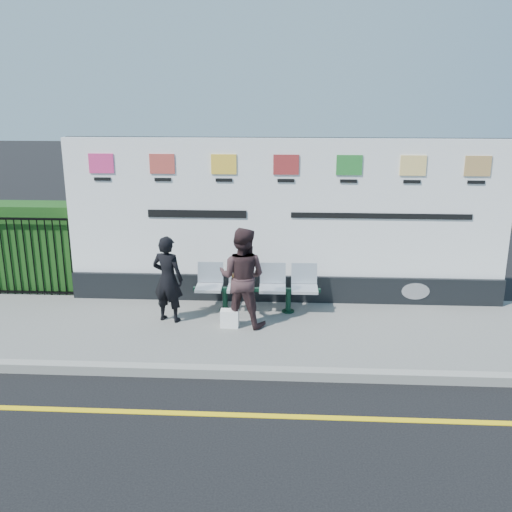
% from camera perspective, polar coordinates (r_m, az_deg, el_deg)
% --- Properties ---
extents(ground, '(80.00, 80.00, 0.00)m').
position_cam_1_polar(ground, '(7.42, -1.48, -15.65)').
color(ground, black).
extents(pavement, '(14.00, 3.00, 0.12)m').
position_cam_1_polar(pavement, '(9.60, -0.26, -7.47)').
color(pavement, slate).
rests_on(pavement, ground).
extents(kerb, '(14.00, 0.18, 0.14)m').
position_cam_1_polar(kerb, '(8.25, -0.91, -11.58)').
color(kerb, gray).
rests_on(kerb, ground).
extents(yellow_line, '(14.00, 0.10, 0.01)m').
position_cam_1_polar(yellow_line, '(7.42, -1.48, -15.62)').
color(yellow_line, yellow).
rests_on(yellow_line, ground).
extents(billboard, '(8.00, 0.30, 3.00)m').
position_cam_1_polar(billboard, '(10.43, 2.93, 2.34)').
color(billboard, black).
rests_on(billboard, pavement).
extents(hedge, '(2.35, 0.70, 1.70)m').
position_cam_1_polar(hedge, '(12.11, -21.85, 0.94)').
color(hedge, '#194514').
rests_on(hedge, pavement).
extents(railing, '(2.05, 0.06, 1.54)m').
position_cam_1_polar(railing, '(11.74, -22.71, -0.02)').
color(railing, black).
rests_on(railing, pavement).
extents(bench, '(2.16, 0.59, 0.46)m').
position_cam_1_polar(bench, '(10.17, 0.06, -4.33)').
color(bench, silver).
rests_on(bench, pavement).
extents(woman_left, '(0.62, 0.49, 1.49)m').
position_cam_1_polar(woman_left, '(9.72, -8.81, -2.29)').
color(woman_left, black).
rests_on(woman_left, pavement).
extents(woman_right, '(0.95, 0.82, 1.68)m').
position_cam_1_polar(woman_right, '(9.41, -1.39, -2.12)').
color(woman_right, '#362325').
rests_on(woman_right, pavement).
extents(handbag_brown, '(0.31, 0.17, 0.23)m').
position_cam_1_polar(handbag_brown, '(10.07, -1.54, -2.46)').
color(handbag_brown, '#31200D').
rests_on(handbag_brown, bench).
extents(carrier_bag_white, '(0.30, 0.18, 0.30)m').
position_cam_1_polar(carrier_bag_white, '(9.56, -2.66, -6.25)').
color(carrier_bag_white, white).
rests_on(carrier_bag_white, pavement).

